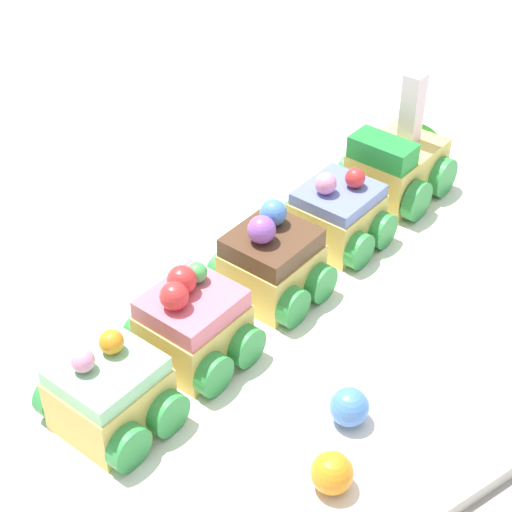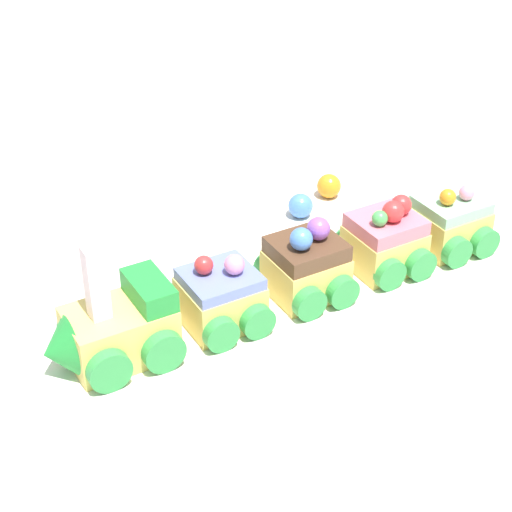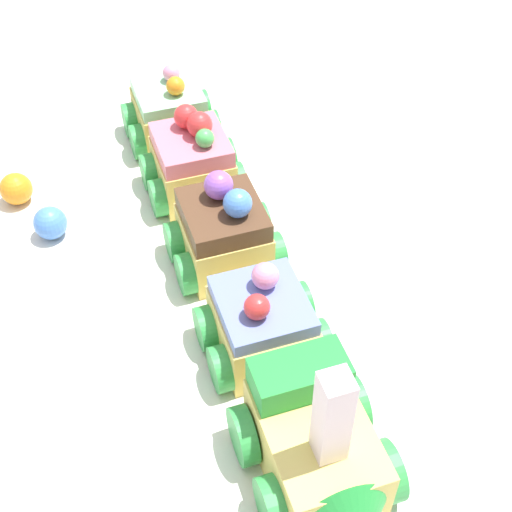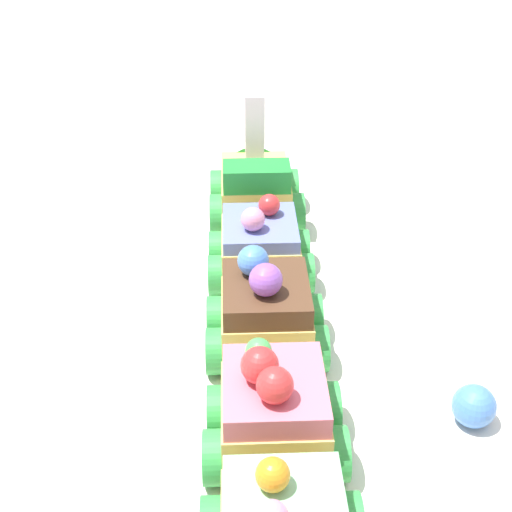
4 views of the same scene
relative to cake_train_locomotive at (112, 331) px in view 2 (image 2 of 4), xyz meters
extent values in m
plane|color=gray|center=(-0.16, -0.04, -0.04)|extent=(10.00, 10.00, 0.00)
cube|color=white|center=(-0.16, -0.04, -0.03)|extent=(0.63, 0.47, 0.01)
cube|color=#EACC66|center=(-0.01, 0.00, 0.00)|extent=(0.10, 0.08, 0.05)
cube|color=green|center=(-0.03, -0.01, 0.03)|extent=(0.04, 0.06, 0.02)
cone|color=green|center=(0.04, 0.01, 0.00)|extent=(0.04, 0.06, 0.05)
cube|color=white|center=(0.01, 0.00, 0.03)|extent=(0.02, 0.02, 0.02)
cube|color=white|center=(0.01, 0.00, 0.04)|extent=(0.02, 0.02, 0.02)
cube|color=white|center=(0.01, 0.00, 0.06)|extent=(0.02, 0.02, 0.02)
cube|color=white|center=(0.01, 0.00, 0.08)|extent=(0.02, 0.02, 0.02)
cylinder|color=green|center=(0.03, -0.03, -0.01)|extent=(0.04, 0.02, 0.04)
cylinder|color=green|center=(0.01, 0.04, -0.01)|extent=(0.04, 0.02, 0.04)
cylinder|color=green|center=(-0.02, -0.04, -0.01)|extent=(0.04, 0.02, 0.04)
cylinder|color=green|center=(-0.04, 0.02, -0.01)|extent=(0.04, 0.02, 0.04)
cube|color=#EACC66|center=(-0.10, -0.03, -0.01)|extent=(0.08, 0.07, 0.04)
cube|color=#6B7AC6|center=(-0.10, -0.03, 0.02)|extent=(0.08, 0.07, 0.01)
sphere|color=pink|center=(-0.11, -0.03, 0.03)|extent=(0.02, 0.02, 0.02)
sphere|color=red|center=(-0.08, -0.03, 0.03)|extent=(0.02, 0.02, 0.02)
cylinder|color=green|center=(-0.07, -0.06, -0.01)|extent=(0.03, 0.02, 0.03)
cylinder|color=green|center=(-0.09, 0.01, -0.01)|extent=(0.03, 0.02, 0.03)
cylinder|color=green|center=(-0.10, -0.07, -0.01)|extent=(0.03, 0.02, 0.03)
cylinder|color=green|center=(-0.12, 0.00, -0.01)|extent=(0.03, 0.02, 0.03)
cube|color=#EACC66|center=(-0.18, -0.05, -0.01)|extent=(0.08, 0.07, 0.04)
cube|color=brown|center=(-0.18, -0.05, 0.02)|extent=(0.08, 0.07, 0.02)
sphere|color=#9956C6|center=(-0.19, -0.06, 0.04)|extent=(0.03, 0.03, 0.02)
sphere|color=#4C84E0|center=(-0.17, -0.04, 0.04)|extent=(0.03, 0.03, 0.02)
cylinder|color=green|center=(-0.15, -0.08, -0.01)|extent=(0.03, 0.02, 0.03)
cylinder|color=green|center=(-0.17, -0.02, -0.01)|extent=(0.03, 0.02, 0.03)
cylinder|color=green|center=(-0.19, -0.09, -0.01)|extent=(0.03, 0.02, 0.03)
cylinder|color=green|center=(-0.21, -0.03, -0.01)|extent=(0.03, 0.02, 0.03)
cube|color=#EACC66|center=(-0.27, -0.08, -0.01)|extent=(0.08, 0.07, 0.04)
cube|color=#E57084|center=(-0.27, -0.08, 0.02)|extent=(0.08, 0.07, 0.01)
sphere|color=red|center=(-0.28, -0.08, 0.04)|extent=(0.02, 0.02, 0.02)
sphere|color=red|center=(-0.27, -0.07, 0.04)|extent=(0.03, 0.03, 0.02)
sphere|color=#4CBC56|center=(-0.25, -0.07, 0.03)|extent=(0.02, 0.02, 0.01)
cylinder|color=green|center=(-0.24, -0.11, -0.01)|extent=(0.03, 0.02, 0.03)
cylinder|color=green|center=(-0.26, -0.04, -0.01)|extent=(0.03, 0.02, 0.03)
cylinder|color=green|center=(-0.27, -0.12, -0.01)|extent=(0.03, 0.02, 0.03)
cylinder|color=green|center=(-0.29, -0.05, -0.01)|extent=(0.03, 0.02, 0.03)
cube|color=#EACC66|center=(-0.34, -0.10, -0.01)|extent=(0.08, 0.07, 0.04)
cube|color=#93DBA3|center=(-0.34, -0.10, 0.02)|extent=(0.08, 0.07, 0.01)
sphere|color=pink|center=(-0.36, -0.10, 0.03)|extent=(0.02, 0.02, 0.02)
sphere|color=orange|center=(-0.33, -0.09, 0.03)|extent=(0.02, 0.02, 0.02)
cylinder|color=green|center=(-0.32, -0.13, -0.01)|extent=(0.03, 0.02, 0.03)
cylinder|color=green|center=(-0.34, -0.06, -0.01)|extent=(0.03, 0.02, 0.03)
cylinder|color=green|center=(-0.35, -0.14, -0.01)|extent=(0.03, 0.02, 0.03)
cylinder|color=green|center=(-0.37, -0.07, -0.01)|extent=(0.03, 0.02, 0.03)
sphere|color=orange|center=(-0.26, -0.23, -0.01)|extent=(0.03, 0.03, 0.03)
sphere|color=#4C84E0|center=(-0.22, -0.19, -0.01)|extent=(0.03, 0.03, 0.03)
camera|label=1|loc=(-0.48, -0.47, 0.41)|focal=60.00mm
camera|label=2|loc=(0.01, 0.57, 0.43)|focal=60.00mm
camera|label=3|loc=(0.20, -0.05, 0.36)|focal=50.00mm
camera|label=4|loc=(-0.55, -0.14, 0.29)|focal=50.00mm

